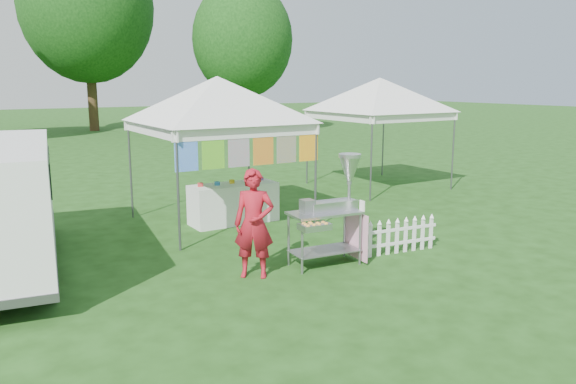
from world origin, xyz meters
TOP-DOWN VIEW (x-y plane):
  - ground at (0.00, 0.00)m, footprint 120.00×120.00m
  - canopy_main at (0.00, 3.49)m, footprint 4.24×4.24m
  - canopy_right at (5.50, 5.00)m, footprint 4.24×4.24m
  - tree_mid at (3.00, 28.00)m, footprint 7.60×7.60m
  - tree_right at (10.00, 22.00)m, footprint 5.60×5.60m
  - donut_cart at (0.45, 0.10)m, footprint 1.33×0.83m
  - vendor at (-0.94, 0.23)m, footprint 0.71×0.67m
  - picket_fence at (1.68, -0.02)m, footprint 1.61×0.22m
  - display_table at (0.25, 3.37)m, footprint 1.80×0.70m

SIDE VIEW (x-z plane):
  - ground at x=0.00m, z-range 0.00..0.00m
  - picket_fence at x=1.68m, z-range 0.01..0.57m
  - display_table at x=0.25m, z-range 0.00..0.82m
  - vendor at x=-0.94m, z-range 0.00..1.64m
  - donut_cart at x=0.45m, z-range 0.16..1.92m
  - canopy_main at x=0.00m, z-range 1.26..4.71m
  - canopy_right at x=5.50m, z-range 1.27..4.72m
  - tree_right at x=10.00m, z-range 0.97..9.39m
  - tree_mid at x=3.00m, z-range 1.38..12.90m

